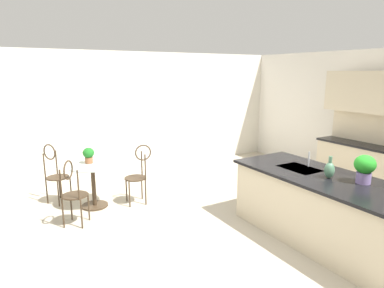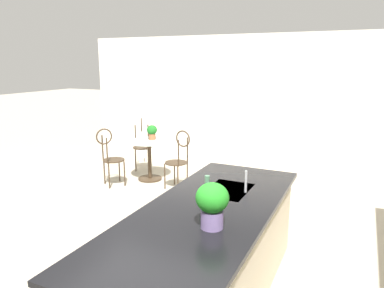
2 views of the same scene
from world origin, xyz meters
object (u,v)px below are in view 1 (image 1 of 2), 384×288
chair_near_window (73,189)px  vase_on_counter (329,170)px  potted_plant_counter_near (365,167)px  chair_toward_desk (138,171)px  potted_plant_on_table (88,154)px  bistro_table (93,182)px  chair_by_island (55,171)px

chair_near_window → vase_on_counter: 3.60m
chair_near_window → potted_plant_counter_near: bearing=49.0°
chair_toward_desk → potted_plant_counter_near: size_ratio=2.92×
potted_plant_on_table → potted_plant_counter_near: potted_plant_counter_near is taller
bistro_table → chair_near_window: (0.58, -0.44, 0.13)m
potted_plant_on_table → vase_on_counter: (2.95, 2.36, 0.14)m
chair_near_window → chair_toward_desk: (-0.36, 1.17, 0.00)m
chair_near_window → chair_by_island: bearing=-176.1°
chair_toward_desk → bistro_table: bearing=-107.3°
potted_plant_on_table → chair_by_island: bearing=-129.7°
bistro_table → chair_near_window: size_ratio=0.77×
chair_toward_desk → potted_plant_on_table: 0.89m
chair_near_window → chair_by_island: 1.14m
chair_by_island → potted_plant_on_table: chair_by_island is taller
bistro_table → potted_plant_on_table: (-0.14, -0.02, 0.45)m
chair_by_island → potted_plant_on_table: 0.72m
chair_toward_desk → potted_plant_counter_near: potted_plant_counter_near is taller
potted_plant_on_table → bistro_table: bearing=7.4°
bistro_table → potted_plant_on_table: 0.47m
chair_toward_desk → potted_plant_on_table: (-0.37, -0.74, 0.32)m
potted_plant_on_table → vase_on_counter: vase_on_counter is taller
bistro_table → potted_plant_on_table: bearing=-172.6°
potted_plant_counter_near → bistro_table: bearing=-141.3°
chair_by_island → potted_plant_counter_near: size_ratio=2.92×
chair_by_island → chair_toward_desk: 1.47m
chair_by_island → chair_toward_desk: same height
chair_by_island → chair_toward_desk: (0.78, 1.25, 0.00)m
bistro_table → vase_on_counter: bearing=39.8°
chair_near_window → vase_on_counter: (2.23, 2.79, 0.46)m
chair_toward_desk → vase_on_counter: 3.09m
chair_by_island → potted_plant_counter_near: potted_plant_counter_near is taller
chair_near_window → vase_on_counter: vase_on_counter is taller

